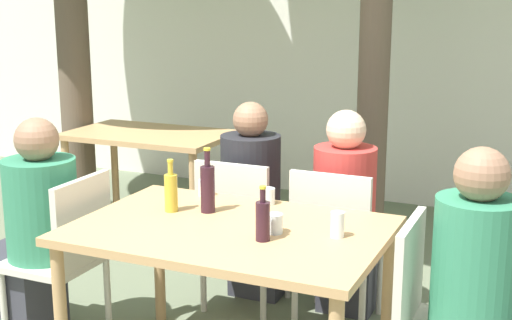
# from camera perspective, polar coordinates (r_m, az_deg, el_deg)

# --- Properties ---
(cafe_building_wall) EXTENTS (10.00, 0.08, 2.80)m
(cafe_building_wall) POSITION_cam_1_polar(r_m,az_deg,el_deg) (6.29, 11.37, 9.12)
(cafe_building_wall) COLOR white
(cafe_building_wall) RESTS_ON ground_plane
(dining_table_front) EXTENTS (1.42, 0.97, 0.77)m
(dining_table_front) POSITION_cam_1_polar(r_m,az_deg,el_deg) (3.31, -2.11, -6.68)
(dining_table_front) COLOR tan
(dining_table_front) RESTS_ON ground_plane
(dining_table_back) EXTENTS (1.24, 0.76, 0.77)m
(dining_table_back) POSITION_cam_1_polar(r_m,az_deg,el_deg) (5.58, -8.52, 1.15)
(dining_table_back) COLOR tan
(dining_table_back) RESTS_ON ground_plane
(patio_chair_0) EXTENTS (0.44, 0.44, 0.91)m
(patio_chair_0) POSITION_cam_1_polar(r_m,az_deg,el_deg) (3.86, -14.90, -6.96)
(patio_chair_0) COLOR beige
(patio_chair_0) RESTS_ON ground_plane
(patio_chair_1) EXTENTS (0.44, 0.44, 0.91)m
(patio_chair_1) POSITION_cam_1_polar(r_m,az_deg,el_deg) (3.11, 14.08, -11.88)
(patio_chair_1) COLOR beige
(patio_chair_1) RESTS_ON ground_plane
(patio_chair_2) EXTENTS (0.44, 0.44, 0.91)m
(patio_chair_2) POSITION_cam_1_polar(r_m,az_deg,el_deg) (4.10, -1.28, -5.30)
(patio_chair_2) COLOR beige
(patio_chair_2) RESTS_ON ground_plane
(patio_chair_3) EXTENTS (0.44, 0.44, 0.91)m
(patio_chair_3) POSITION_cam_1_polar(r_m,az_deg,el_deg) (3.90, 6.35, -6.34)
(patio_chair_3) COLOR beige
(patio_chair_3) RESTS_ON ground_plane
(person_seated_0) EXTENTS (0.59, 0.38, 1.20)m
(person_seated_0) POSITION_cam_1_polar(r_m,az_deg,el_deg) (3.99, -17.53, -6.02)
(person_seated_0) COLOR #383842
(person_seated_0) RESTS_ON ground_plane
(person_seated_1) EXTENTS (0.57, 0.34, 1.24)m
(person_seated_1) POSITION_cam_1_polar(r_m,az_deg,el_deg) (3.07, 18.46, -11.68)
(person_seated_1) COLOR #383842
(person_seated_1) RESTS_ON ground_plane
(person_seated_2) EXTENTS (0.35, 0.58, 1.22)m
(person_seated_2) POSITION_cam_1_polar(r_m,az_deg,el_deg) (4.29, 0.04, -4.05)
(person_seated_2) COLOR #383842
(person_seated_2) RESTS_ON ground_plane
(person_seated_3) EXTENTS (0.35, 0.57, 1.21)m
(person_seated_3) POSITION_cam_1_polar(r_m,az_deg,el_deg) (4.11, 7.35, -5.01)
(person_seated_3) COLOR #383842
(person_seated_3) RESTS_ON ground_plane
(wine_bottle_0) EXTENTS (0.06, 0.06, 0.24)m
(wine_bottle_0) POSITION_cam_1_polar(r_m,az_deg,el_deg) (3.08, 0.54, -4.79)
(wine_bottle_0) COLOR #331923
(wine_bottle_0) RESTS_ON dining_table_front
(oil_cruet_1) EXTENTS (0.06, 0.06, 0.26)m
(oil_cruet_1) POSITION_cam_1_polar(r_m,az_deg,el_deg) (3.51, -6.82, -2.50)
(oil_cruet_1) COLOR gold
(oil_cruet_1) RESTS_ON dining_table_front
(wine_bottle_2) EXTENTS (0.07, 0.07, 0.32)m
(wine_bottle_2) POSITION_cam_1_polar(r_m,az_deg,el_deg) (3.47, -3.89, -2.19)
(wine_bottle_2) COLOR #331923
(wine_bottle_2) RESTS_ON dining_table_front
(drinking_glass_0) EXTENTS (0.07, 0.07, 0.09)m
(drinking_glass_0) POSITION_cam_1_polar(r_m,az_deg,el_deg) (3.19, 1.54, -5.08)
(drinking_glass_0) COLOR silver
(drinking_glass_0) RESTS_ON dining_table_front
(drinking_glass_1) EXTENTS (0.07, 0.07, 0.08)m
(drinking_glass_1) POSITION_cam_1_polar(r_m,az_deg,el_deg) (3.62, 0.96, -2.90)
(drinking_glass_1) COLOR white
(drinking_glass_1) RESTS_ON dining_table_front
(drinking_glass_2) EXTENTS (0.06, 0.06, 0.11)m
(drinking_glass_2) POSITION_cam_1_polar(r_m,az_deg,el_deg) (3.15, 6.54, -5.16)
(drinking_glass_2) COLOR silver
(drinking_glass_2) RESTS_ON dining_table_front
(drinking_glass_3) EXTENTS (0.06, 0.06, 0.09)m
(drinking_glass_3) POSITION_cam_1_polar(r_m,az_deg,el_deg) (3.77, -4.16, -2.22)
(drinking_glass_3) COLOR white
(drinking_glass_3) RESTS_ON dining_table_front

